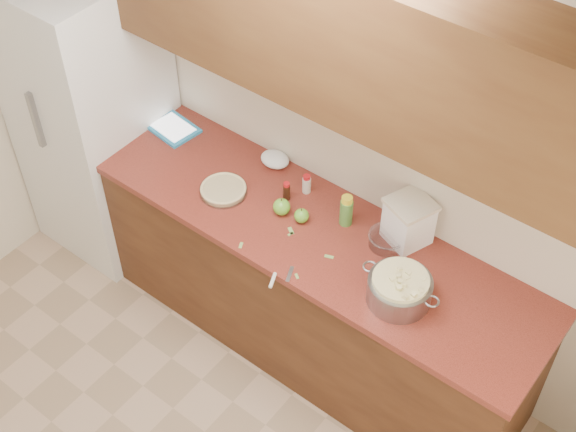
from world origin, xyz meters
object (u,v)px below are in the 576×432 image
Objects in this scene: colander at (399,289)px; flour_canister at (409,221)px; tablet at (173,128)px; pie at (223,190)px.

flour_canister is at bearing 116.47° from colander.
tablet is at bearing -176.39° from flour_canister.
colander is at bearing -2.00° from pie.
pie is at bearing -13.45° from tablet.
flour_canister reaches higher than pie.
flour_canister is 1.46m from tablet.
tablet is at bearing 171.41° from colander.
flour_canister is (-0.17, 0.34, 0.05)m from colander.
flour_canister is (0.90, 0.30, 0.10)m from pie.
flour_canister is at bearing 10.84° from tablet.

